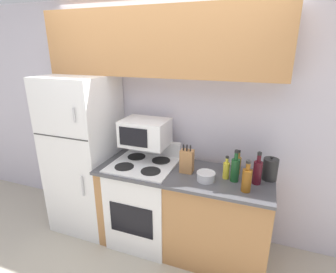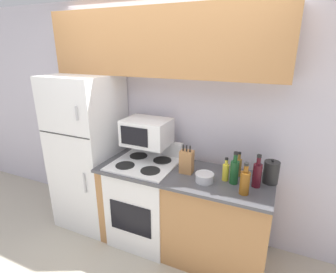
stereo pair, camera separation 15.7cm
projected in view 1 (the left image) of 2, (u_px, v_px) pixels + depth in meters
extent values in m
plane|color=beige|center=(141.00, 257.00, 2.70)|extent=(12.00, 12.00, 0.00)
cube|color=silver|center=(166.00, 120.00, 2.93)|extent=(8.00, 0.05, 2.55)
cube|color=#B27A47|center=(183.00, 211.00, 2.72)|extent=(1.70, 0.61, 0.87)
cube|color=#4C4C51|center=(183.00, 173.00, 2.56)|extent=(1.70, 0.65, 0.03)
cube|color=white|center=(85.00, 154.00, 3.00)|extent=(0.69, 0.69, 1.78)
cube|color=#383838|center=(60.00, 137.00, 2.60)|extent=(0.67, 0.01, 0.01)
cylinder|color=#B7B7BC|center=(74.00, 115.00, 2.42)|extent=(0.02, 0.02, 0.14)
cylinder|color=#B7B7BC|center=(83.00, 186.00, 2.67)|extent=(0.02, 0.02, 0.22)
cube|color=#B27A47|center=(158.00, 43.00, 2.50)|extent=(2.38, 0.32, 0.63)
cube|color=white|center=(144.00, 202.00, 2.84)|extent=(0.64, 0.61, 0.92)
cube|color=black|center=(131.00, 220.00, 2.57)|extent=(0.46, 0.01, 0.33)
cube|color=#2D2D2D|center=(143.00, 164.00, 2.69)|extent=(0.62, 0.59, 0.01)
cube|color=white|center=(154.00, 147.00, 2.92)|extent=(0.62, 0.06, 0.16)
cylinder|color=black|center=(124.00, 167.00, 2.62)|extent=(0.19, 0.19, 0.01)
cylinder|color=black|center=(151.00, 171.00, 2.52)|extent=(0.19, 0.19, 0.01)
cylinder|color=black|center=(137.00, 157.00, 2.86)|extent=(0.19, 0.19, 0.01)
cylinder|color=black|center=(161.00, 160.00, 2.76)|extent=(0.19, 0.19, 0.01)
cube|color=white|center=(145.00, 132.00, 2.71)|extent=(0.47, 0.35, 0.27)
cube|color=black|center=(133.00, 137.00, 2.57)|extent=(0.30, 0.01, 0.19)
cube|color=#B27A47|center=(187.00, 161.00, 2.51)|extent=(0.12, 0.10, 0.22)
cylinder|color=black|center=(183.00, 147.00, 2.47)|extent=(0.01, 0.01, 0.06)
cylinder|color=black|center=(187.00, 148.00, 2.46)|extent=(0.01, 0.01, 0.06)
cylinder|color=black|center=(190.00, 148.00, 2.45)|extent=(0.01, 0.01, 0.06)
cylinder|color=silver|center=(206.00, 177.00, 2.37)|extent=(0.16, 0.16, 0.08)
torus|color=silver|center=(206.00, 173.00, 2.36)|extent=(0.17, 0.17, 0.01)
cylinder|color=brown|center=(247.00, 181.00, 2.18)|extent=(0.08, 0.08, 0.20)
cylinder|color=brown|center=(248.00, 167.00, 2.14)|extent=(0.04, 0.04, 0.06)
cylinder|color=black|center=(249.00, 162.00, 2.13)|extent=(0.04, 0.04, 0.02)
cylinder|color=olive|center=(238.00, 166.00, 2.49)|extent=(0.06, 0.06, 0.17)
cylinder|color=olive|center=(239.00, 155.00, 2.45)|extent=(0.03, 0.03, 0.05)
cylinder|color=black|center=(239.00, 151.00, 2.44)|extent=(0.03, 0.03, 0.02)
cylinder|color=gold|center=(226.00, 171.00, 2.40)|extent=(0.06, 0.06, 0.15)
cylinder|color=gold|center=(227.00, 161.00, 2.37)|extent=(0.03, 0.03, 0.05)
cylinder|color=black|center=(227.00, 157.00, 2.36)|extent=(0.03, 0.03, 0.02)
cylinder|color=#194C23|center=(235.00, 170.00, 2.35)|extent=(0.08, 0.08, 0.21)
cylinder|color=#194C23|center=(236.00, 156.00, 2.30)|extent=(0.03, 0.03, 0.07)
cylinder|color=black|center=(237.00, 151.00, 2.29)|extent=(0.04, 0.04, 0.02)
cylinder|color=#470F19|center=(257.00, 173.00, 2.30)|extent=(0.08, 0.08, 0.21)
cylinder|color=#470F19|center=(259.00, 158.00, 2.26)|extent=(0.03, 0.03, 0.07)
cylinder|color=black|center=(260.00, 154.00, 2.24)|extent=(0.04, 0.04, 0.02)
cylinder|color=black|center=(270.00, 169.00, 2.38)|extent=(0.13, 0.13, 0.20)
sphere|color=black|center=(272.00, 158.00, 2.34)|extent=(0.02, 0.02, 0.02)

